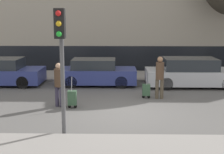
{
  "coord_description": "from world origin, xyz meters",
  "views": [
    {
      "loc": [
        -0.25,
        -10.8,
        3.28
      ],
      "look_at": [
        -0.51,
        1.8,
        0.95
      ],
      "focal_mm": 50.0,
      "sensor_mm": 36.0,
      "label": 1
    }
  ],
  "objects_px": {
    "parked_car_0": "(2,72)",
    "trolley_left": "(72,98)",
    "pedestrian_left": "(59,82)",
    "pedestrian_right": "(160,75)",
    "traffic_light": "(61,47)",
    "trolley_right": "(146,90)",
    "parked_car_1": "(96,73)",
    "parked_car_2": "(192,73)"
  },
  "relations": [
    {
      "from": "parked_car_1",
      "to": "trolley_right",
      "type": "relative_size",
      "value": 3.43
    },
    {
      "from": "trolley_left",
      "to": "traffic_light",
      "type": "distance_m",
      "value": 3.6
    },
    {
      "from": "parked_car_1",
      "to": "trolley_right",
      "type": "bearing_deg",
      "value": -49.22
    },
    {
      "from": "parked_car_0",
      "to": "pedestrian_left",
      "type": "xyz_separation_m",
      "value": [
        3.64,
        -3.96,
        0.31
      ]
    },
    {
      "from": "pedestrian_right",
      "to": "parked_car_1",
      "type": "bearing_deg",
      "value": 142.9
    },
    {
      "from": "parked_car_2",
      "to": "traffic_light",
      "type": "bearing_deg",
      "value": -127.31
    },
    {
      "from": "trolley_left",
      "to": "parked_car_0",
      "type": "bearing_deg",
      "value": 135.1
    },
    {
      "from": "pedestrian_left",
      "to": "pedestrian_right",
      "type": "bearing_deg",
      "value": -142.39
    },
    {
      "from": "traffic_light",
      "to": "trolley_right",
      "type": "bearing_deg",
      "value": 58.15
    },
    {
      "from": "trolley_left",
      "to": "traffic_light",
      "type": "bearing_deg",
      "value": -86.75
    },
    {
      "from": "parked_car_0",
      "to": "traffic_light",
      "type": "xyz_separation_m",
      "value": [
        4.32,
        -7.01,
        1.92
      ]
    },
    {
      "from": "parked_car_2",
      "to": "pedestrian_right",
      "type": "bearing_deg",
      "value": -127.7
    },
    {
      "from": "pedestrian_right",
      "to": "pedestrian_left",
      "type": "bearing_deg",
      "value": -155.15
    },
    {
      "from": "parked_car_2",
      "to": "pedestrian_left",
      "type": "distance_m",
      "value": 7.02
    },
    {
      "from": "parked_car_2",
      "to": "pedestrian_left",
      "type": "relative_size",
      "value": 2.75
    },
    {
      "from": "trolley_right",
      "to": "parked_car_0",
      "type": "bearing_deg",
      "value": 159.85
    },
    {
      "from": "parked_car_1",
      "to": "parked_car_2",
      "type": "xyz_separation_m",
      "value": [
        4.76,
        -0.23,
        0.03
      ]
    },
    {
      "from": "parked_car_2",
      "to": "trolley_left",
      "type": "height_order",
      "value": "parked_car_2"
    },
    {
      "from": "parked_car_0",
      "to": "trolley_left",
      "type": "xyz_separation_m",
      "value": [
        4.16,
        -4.14,
        -0.25
      ]
    },
    {
      "from": "pedestrian_right",
      "to": "parked_car_0",
      "type": "bearing_deg",
      "value": 167.45
    },
    {
      "from": "pedestrian_right",
      "to": "traffic_light",
      "type": "xyz_separation_m",
      "value": [
        -3.29,
        -4.35,
        1.54
      ]
    },
    {
      "from": "traffic_light",
      "to": "pedestrian_left",
      "type": "bearing_deg",
      "value": 102.6
    },
    {
      "from": "trolley_left",
      "to": "parked_car_2",
      "type": "bearing_deg",
      "value": 36.48
    },
    {
      "from": "parked_car_0",
      "to": "parked_car_2",
      "type": "bearing_deg",
      "value": -0.99
    },
    {
      "from": "pedestrian_left",
      "to": "pedestrian_right",
      "type": "relative_size",
      "value": 0.94
    },
    {
      "from": "trolley_left",
      "to": "trolley_right",
      "type": "bearing_deg",
      "value": 28.07
    },
    {
      "from": "parked_car_0",
      "to": "trolley_right",
      "type": "height_order",
      "value": "parked_car_0"
    },
    {
      "from": "parked_car_2",
      "to": "pedestrian_right",
      "type": "relative_size",
      "value": 2.6
    },
    {
      "from": "parked_car_1",
      "to": "traffic_light",
      "type": "bearing_deg",
      "value": -93.66
    },
    {
      "from": "parked_car_2",
      "to": "trolley_left",
      "type": "xyz_separation_m",
      "value": [
        -5.38,
        -3.98,
        -0.28
      ]
    },
    {
      "from": "parked_car_1",
      "to": "trolley_right",
      "type": "height_order",
      "value": "parked_car_1"
    },
    {
      "from": "parked_car_2",
      "to": "traffic_light",
      "type": "xyz_separation_m",
      "value": [
        -5.21,
        -6.84,
        1.89
      ]
    },
    {
      "from": "pedestrian_right",
      "to": "traffic_light",
      "type": "bearing_deg",
      "value": -120.4
    },
    {
      "from": "pedestrian_left",
      "to": "parked_car_2",
      "type": "bearing_deg",
      "value": -127.79
    },
    {
      "from": "trolley_right",
      "to": "trolley_left",
      "type": "bearing_deg",
      "value": -151.93
    },
    {
      "from": "parked_car_1",
      "to": "trolley_left",
      "type": "bearing_deg",
      "value": -98.32
    },
    {
      "from": "trolley_left",
      "to": "pedestrian_right",
      "type": "bearing_deg",
      "value": 23.3
    },
    {
      "from": "trolley_left",
      "to": "trolley_right",
      "type": "distance_m",
      "value": 3.29
    },
    {
      "from": "parked_car_0",
      "to": "trolley_right",
      "type": "distance_m",
      "value": 7.53
    },
    {
      "from": "parked_car_2",
      "to": "traffic_light",
      "type": "distance_m",
      "value": 8.81
    },
    {
      "from": "parked_car_0",
      "to": "trolley_left",
      "type": "relative_size",
      "value": 3.32
    },
    {
      "from": "parked_car_2",
      "to": "traffic_light",
      "type": "relative_size",
      "value": 1.29
    }
  ]
}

